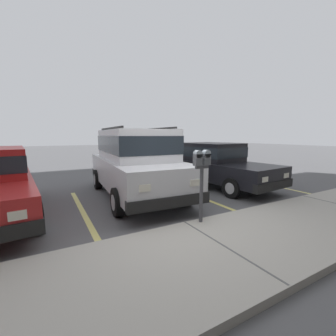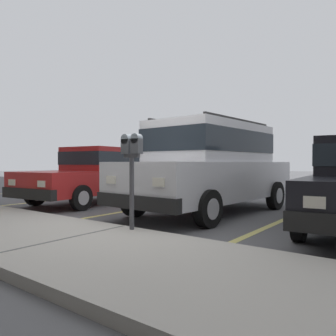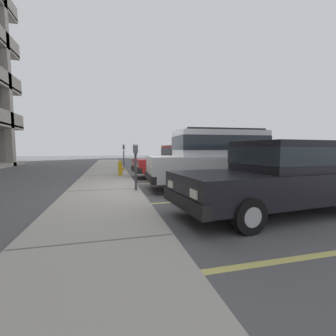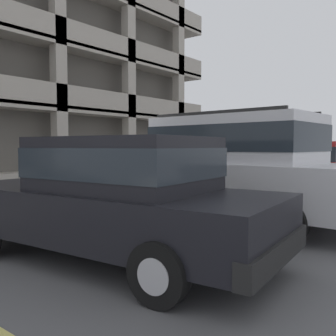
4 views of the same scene
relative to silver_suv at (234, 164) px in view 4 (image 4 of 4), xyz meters
The scene contains 9 objects.
ground_plane 2.74m from the silver_suv, 89.62° to the left, with size 80.00×80.00×0.10m.
sidewalk 3.93m from the silver_suv, 89.75° to the left, with size 40.00×2.20×0.12m.
parking_stall_lines 2.25m from the silver_suv, 33.70° to the left, with size 13.12×4.80×0.01m.
silver_suv is the anchor object (origin of this frame).
red_sedan 3.04m from the silver_suv, behind, with size 2.14×4.62×1.54m.
dark_hatchback 3.52m from the silver_suv, ahead, with size 2.14×4.62×1.54m.
parking_meter_near 2.86m from the silver_suv, 95.44° to the left, with size 0.35×0.12×1.42m.
parking_meter_far 6.84m from the silver_suv, 24.41° to the left, with size 0.15×0.12×1.52m.
fire_hydrant 4.93m from the silver_suv, 40.02° to the left, with size 0.30×0.30×0.70m.
Camera 4 is at (-6.25, -5.86, 1.44)m, focal length 40.00 mm.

